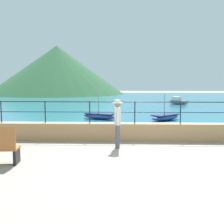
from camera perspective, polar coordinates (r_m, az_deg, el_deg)
The scene contains 9 objects.
ground_plane at distance 8.10m, azimuth 5.82°, elevation -10.79°, with size 120.00×120.00×0.00m, color gray.
promenade_wall at distance 11.12m, azimuth 4.79°, elevation -4.16°, with size 20.00×0.56×0.70m, color tan.
railing at distance 10.98m, azimuth 4.84°, elevation 0.85°, with size 18.44×0.04×0.90m.
lake_water at distance 33.64m, azimuth 3.03°, elevation 2.46°, with size 64.00×44.32×0.06m, color #236B89.
hill_main at distance 51.61m, azimuth -11.49°, elevation 8.67°, with size 24.86×24.86×8.92m, color #285633.
person_walking at distance 9.71m, azimuth 1.17°, elevation -1.93°, with size 0.38×0.57×1.75m.
boat_1 at distance 28.61m, azimuth 13.76°, elevation 2.16°, with size 2.24×2.29×0.76m.
boat_2 at distance 16.91m, azimuth -2.55°, elevation -0.76°, with size 2.47×1.72×2.28m.
boat_3 at distance 16.65m, azimuth 11.15°, elevation -1.01°, with size 2.28×2.24×1.60m.
Camera 1 is at (-0.52, -7.71, 2.40)m, focal length 43.34 mm.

